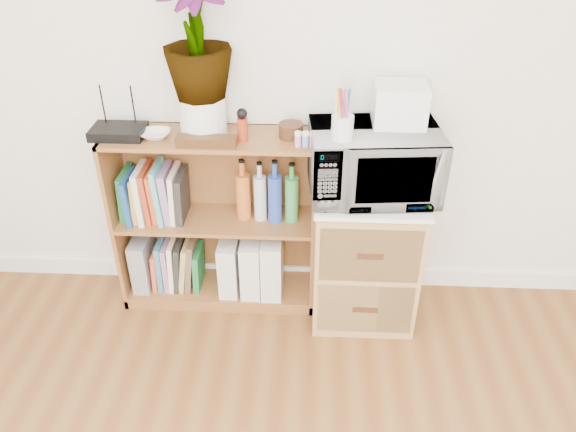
{
  "coord_description": "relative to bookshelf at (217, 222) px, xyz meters",
  "views": [
    {
      "loc": [
        0.13,
        -0.25,
        2.04
      ],
      "look_at": [
        0.02,
        1.95,
        0.62
      ],
      "focal_mm": 35.0,
      "sensor_mm": 36.0,
      "label": 1
    }
  ],
  "objects": [
    {
      "name": "wooden_bowl",
      "position": [
        0.38,
        0.01,
        0.51
      ],
      "size": [
        0.11,
        0.11,
        0.06
      ],
      "primitive_type": "cylinder",
      "color": "#371B0F",
      "rests_on": "bookshelf"
    },
    {
      "name": "magazine_holder_mid",
      "position": [
        0.17,
        -0.01,
        -0.24
      ],
      "size": [
        0.1,
        0.26,
        0.32
      ],
      "primitive_type": "cube",
      "color": "silver",
      "rests_on": "bookshelf"
    },
    {
      "name": "router",
      "position": [
        -0.42,
        -0.02,
        0.5
      ],
      "size": [
        0.24,
        0.17,
        0.04
      ],
      "primitive_type": "cube",
      "color": "black",
      "rests_on": "bookshelf"
    },
    {
      "name": "white_bowl",
      "position": [
        -0.24,
        -0.03,
        0.49
      ],
      "size": [
        0.13,
        0.13,
        0.03
      ],
      "primitive_type": "imported",
      "color": "silver",
      "rests_on": "bookshelf"
    },
    {
      "name": "magazine_holder_right",
      "position": [
        0.28,
        -0.01,
        -0.24
      ],
      "size": [
        0.11,
        0.27,
        0.33
      ],
      "primitive_type": "cube",
      "color": "silver",
      "rests_on": "bookshelf"
    },
    {
      "name": "microwave",
      "position": [
        0.75,
        -0.08,
        0.4
      ],
      "size": [
        0.6,
        0.44,
        0.32
      ],
      "primitive_type": "imported",
      "rotation": [
        0.0,
        0.0,
        0.09
      ],
      "color": "silver",
      "rests_on": "wicker_unit"
    },
    {
      "name": "trinket_box",
      "position": [
        0.01,
        -0.1,
        0.5
      ],
      "size": [
        0.27,
        0.07,
        0.04
      ],
      "primitive_type": "cube",
      "color": "#381E0F",
      "rests_on": "bookshelf"
    },
    {
      "name": "pen_cup",
      "position": [
        0.6,
        -0.18,
        0.61
      ],
      "size": [
        0.09,
        0.09,
        0.1
      ],
      "primitive_type": "cylinder",
      "color": "silver",
      "rests_on": "microwave"
    },
    {
      "name": "cookbooks",
      "position": [
        -0.3,
        0.0,
        0.16
      ],
      "size": [
        0.32,
        0.2,
        0.3
      ],
      "color": "#1B6632",
      "rests_on": "bookshelf"
    },
    {
      "name": "small_appliance",
      "position": [
        0.85,
        -0.01,
        0.65
      ],
      "size": [
        0.23,
        0.19,
        0.18
      ],
      "primitive_type": "cube",
      "color": "white",
      "rests_on": "microwave"
    },
    {
      "name": "paint_jars",
      "position": [
        0.44,
        -0.09,
        0.5
      ],
      "size": [
        0.1,
        0.04,
        0.05
      ],
      "primitive_type": "cube",
      "color": "pink",
      "rests_on": "bookshelf"
    },
    {
      "name": "file_box",
      "position": [
        -0.41,
        0.0,
        -0.26
      ],
      "size": [
        0.09,
        0.23,
        0.29
      ],
      "primitive_type": "cube",
      "color": "gray",
      "rests_on": "bookshelf"
    },
    {
      "name": "potted_plant",
      "position": [
        -0.03,
        0.02,
        0.93
      ],
      "size": [
        0.31,
        0.31,
        0.55
      ],
      "primitive_type": "imported",
      "color": "#376B2A",
      "rests_on": "plant_pot"
    },
    {
      "name": "magazine_holder_left",
      "position": [
        0.05,
        -0.01,
        -0.25
      ],
      "size": [
        0.1,
        0.24,
        0.3
      ],
      "primitive_type": "cube",
      "color": "silver",
      "rests_on": "bookshelf"
    },
    {
      "name": "liquor_bottles",
      "position": [
        0.26,
        0.0,
        0.18
      ],
      "size": [
        0.31,
        0.07,
        0.32
      ],
      "color": "#C15F24",
      "rests_on": "bookshelf"
    },
    {
      "name": "wicker_unit",
      "position": [
        0.75,
        -0.08,
        -0.12
      ],
      "size": [
        0.5,
        0.45,
        0.7
      ],
      "primitive_type": "cube",
      "color": "#9E7542",
      "rests_on": "ground"
    },
    {
      "name": "bookshelf",
      "position": [
        0.0,
        0.0,
        0.0
      ],
      "size": [
        1.0,
        0.3,
        0.95
      ],
      "primitive_type": "cube",
      "color": "brown",
      "rests_on": "ground"
    },
    {
      "name": "plant_pot",
      "position": [
        -0.03,
        0.02,
        0.57
      ],
      "size": [
        0.21,
        0.21,
        0.18
      ],
      "primitive_type": "cylinder",
      "color": "white",
      "rests_on": "bookshelf"
    },
    {
      "name": "kokeshi_doll",
      "position": [
        0.16,
        -0.04,
        0.53
      ],
      "size": [
        0.05,
        0.05,
        0.11
      ],
      "primitive_type": "cylinder",
      "color": "#9A2A13",
      "rests_on": "bookshelf"
    },
    {
      "name": "skirting_board",
      "position": [
        0.35,
        0.14,
        -0.42
      ],
      "size": [
        4.0,
        0.02,
        0.1
      ],
      "primitive_type": "cube",
      "color": "white",
      "rests_on": "ground"
    },
    {
      "name": "lower_books",
      "position": [
        -0.22,
        0.0,
        -0.27
      ],
      "size": [
        0.26,
        0.19,
        0.3
      ],
      "color": "#E64D28",
      "rests_on": "bookshelf"
    }
  ]
}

